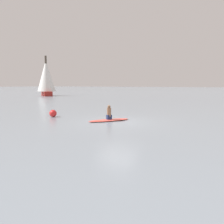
{
  "coord_description": "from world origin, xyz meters",
  "views": [
    {
      "loc": [
        -6.41,
        13.03,
        2.37
      ],
      "look_at": [
        0.43,
        -0.05,
        0.59
      ],
      "focal_mm": 36.79,
      "sensor_mm": 36.0,
      "label": 1
    }
  ],
  "objects_px": {
    "surfboard": "(109,120)",
    "sailboat_near_left": "(46,77)",
    "person_paddler": "(109,113)",
    "buoy_marker": "(53,113)"
  },
  "relations": [
    {
      "from": "sailboat_near_left",
      "to": "buoy_marker",
      "type": "relative_size",
      "value": 15.54
    },
    {
      "from": "surfboard",
      "to": "buoy_marker",
      "type": "bearing_deg",
      "value": 129.61
    },
    {
      "from": "surfboard",
      "to": "buoy_marker",
      "type": "distance_m",
      "value": 4.54
    },
    {
      "from": "person_paddler",
      "to": "buoy_marker",
      "type": "bearing_deg",
      "value": 129.61
    },
    {
      "from": "sailboat_near_left",
      "to": "person_paddler",
      "type": "bearing_deg",
      "value": -1.44
    },
    {
      "from": "person_paddler",
      "to": "buoy_marker",
      "type": "xyz_separation_m",
      "value": [
        4.53,
        0.26,
        -0.27
      ]
    },
    {
      "from": "surfboard",
      "to": "sailboat_near_left",
      "type": "bearing_deg",
      "value": 85.93
    },
    {
      "from": "surfboard",
      "to": "person_paddler",
      "type": "distance_m",
      "value": 0.48
    },
    {
      "from": "surfboard",
      "to": "buoy_marker",
      "type": "relative_size",
      "value": 5.36
    },
    {
      "from": "buoy_marker",
      "to": "sailboat_near_left",
      "type": "bearing_deg",
      "value": -45.82
    }
  ]
}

